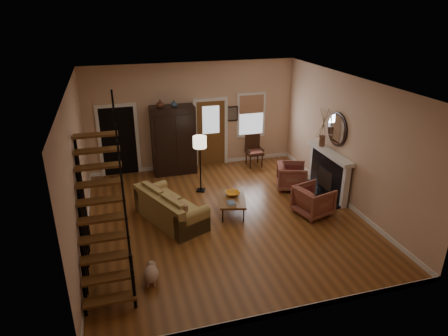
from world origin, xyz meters
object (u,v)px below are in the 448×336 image
object	(u,v)px
side_chair	(254,151)
floor_lamp	(200,164)
coffee_table	(232,205)
armchair_left	(313,201)
sofa	(171,207)
armoire	(174,140)
armchair_right	(292,176)

from	to	relation	value
side_chair	floor_lamp	bearing A→B (deg)	-147.25
floor_lamp	side_chair	xyz separation A→B (m)	(2.08, 1.34, -0.30)
coffee_table	side_chair	bearing A→B (deg)	60.12
armchair_left	floor_lamp	distance (m)	3.19
sofa	coffee_table	xyz separation A→B (m)	(1.55, -0.03, -0.17)
sofa	coffee_table	world-z (taller)	sofa
armoire	coffee_table	size ratio (longest dim) A/B	1.94
coffee_table	armchair_right	bearing A→B (deg)	23.98
armchair_left	coffee_table	bearing A→B (deg)	56.67
sofa	armchair_right	bearing A→B (deg)	-10.34
armoire	armchair_left	world-z (taller)	armoire
armchair_left	side_chair	distance (m)	3.41
coffee_table	floor_lamp	world-z (taller)	floor_lamp
floor_lamp	armoire	bearing A→B (deg)	107.05
armchair_left	floor_lamp	size ratio (longest dim) A/B	0.51
coffee_table	side_chair	size ratio (longest dim) A/B	1.06
sofa	side_chair	distance (m)	4.18
sofa	armchair_left	size ratio (longest dim) A/B	2.44
coffee_table	floor_lamp	bearing A→B (deg)	108.49
armoire	coffee_table	xyz separation A→B (m)	(0.95, -2.98, -0.84)
coffee_table	armchair_right	xyz separation A→B (m)	(2.03, 0.90, 0.16)
floor_lamp	side_chair	bearing A→B (deg)	32.75
armoire	armchair_right	distance (m)	3.70
side_chair	armchair_right	bearing A→B (deg)	-76.86
armoire	armchair_right	bearing A→B (deg)	-34.77
side_chair	coffee_table	bearing A→B (deg)	-119.88
armchair_right	side_chair	world-z (taller)	side_chair
armchair_right	floor_lamp	size ratio (longest dim) A/B	0.50
armoire	sofa	xyz separation A→B (m)	(-0.60, -2.95, -0.68)
armchair_right	side_chair	distance (m)	1.93
armchair_right	floor_lamp	distance (m)	2.61
armoire	sofa	bearing A→B (deg)	-101.43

